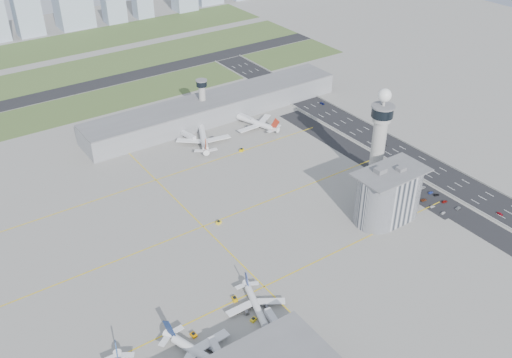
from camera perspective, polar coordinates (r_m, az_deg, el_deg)
ground at (r=323.49m, az=3.54°, el=-4.97°), size 1000.00×1000.00×0.00m
grass_strip_0 at (r=489.19m, az=-14.87°, el=7.58°), size 480.00×50.00×0.08m
grass_strip_1 at (r=555.64m, az=-17.78°, el=10.10°), size 480.00×60.00×0.08m
grass_strip_2 at (r=628.64m, az=-20.24°, el=12.17°), size 480.00×70.00×0.08m
runway at (r=521.67m, az=-16.40°, el=8.91°), size 480.00×22.00×0.10m
highway at (r=394.01m, az=16.90°, el=0.99°), size 28.00×500.00×0.10m
barrier_left at (r=384.00m, az=15.56°, el=0.46°), size 0.60×500.00×1.20m
barrier_right at (r=403.73m, az=18.20°, el=1.64°), size 0.60×500.00×1.20m
landside_road at (r=371.60m, az=15.55°, el=-0.79°), size 18.00×260.00×0.08m
parking_lot at (r=364.22m, az=16.73°, el=-1.73°), size 20.00×44.00×0.10m
taxiway_line_h_0 at (r=286.55m, az=0.82°, el=-10.72°), size 260.00×0.60×0.01m
taxiway_line_h_1 at (r=325.81m, az=-5.31°, el=-4.75°), size 260.00×0.60×0.01m
taxiway_line_h_2 at (r=370.67m, az=-9.97°, el=-0.11°), size 260.00×0.60×0.01m
taxiway_line_v at (r=325.81m, az=-5.31°, el=-4.75°), size 0.60×260.00×0.01m
control_tower at (r=352.23m, az=12.26°, el=4.38°), size 14.00×14.00×64.50m
secondary_tower at (r=436.95m, az=-5.40°, el=8.25°), size 8.60×8.60×31.90m
admin_building at (r=331.94m, az=13.09°, el=-1.55°), size 42.00×24.00×33.50m
terminal_pier at (r=444.34m, az=-4.07°, el=7.19°), size 210.00×32.00×15.80m
airplane_near_b at (r=251.95m, az=-5.55°, el=-16.73°), size 46.69×50.51×11.56m
airplane_near_c at (r=271.59m, az=0.03°, el=-12.27°), size 38.09×41.58×9.69m
airplane_far_a at (r=407.73m, az=-5.31°, el=4.48°), size 54.70×58.05×12.85m
airplane_far_b at (r=428.19m, az=-0.13°, el=5.99°), size 48.22×52.38×12.09m
jet_bridge_near_2 at (r=261.52m, az=2.49°, el=-15.17°), size 5.39×14.31×5.70m
jet_bridge_far_0 at (r=417.74m, az=-7.38°, el=4.51°), size 5.39×14.31×5.70m
jet_bridge_far_1 at (r=439.85m, az=-1.62°, el=6.26°), size 5.39×14.31×5.70m
tug_0 at (r=264.92m, az=-6.26°, el=-15.21°), size 2.52×3.32×1.76m
tug_1 at (r=269.81m, az=-0.26°, el=-13.86°), size 3.33×2.73×1.67m
tug_2 at (r=279.30m, az=-2.15°, el=-11.88°), size 2.87×3.63×1.87m
tug_3 at (r=326.90m, az=-3.75°, el=-4.33°), size 3.71×3.18×1.82m
tug_4 at (r=412.96m, az=-3.95°, el=4.05°), size 3.19×3.45×1.65m
tug_5 at (r=397.53m, az=-1.45°, el=2.95°), size 4.02×3.85×1.93m
car_lot_0 at (r=351.65m, az=18.21°, el=-3.24°), size 3.66×1.86×1.19m
car_lot_1 at (r=355.45m, az=17.24°, el=-2.64°), size 3.43×1.34×1.11m
car_lot_2 at (r=359.89m, az=16.43°, el=-2.02°), size 4.16×2.20×1.11m
car_lot_3 at (r=363.72m, az=15.76°, el=-1.51°), size 4.03×1.91×1.13m
car_lot_4 at (r=366.99m, az=14.95°, el=-1.04°), size 3.46×1.79×1.12m
car_lot_5 at (r=369.52m, az=14.02°, el=-0.63°), size 4.01×1.45×1.32m
car_lot_6 at (r=358.92m, az=19.56°, el=-2.75°), size 4.18×2.22×1.12m
car_lot_7 at (r=362.15m, az=18.34°, el=-2.15°), size 4.10×1.97×1.15m
car_lot_8 at (r=367.02m, az=17.60°, el=-1.50°), size 3.94×2.09×1.28m
car_lot_9 at (r=368.10m, az=17.08°, el=-1.31°), size 3.50×1.31×1.14m
car_lot_10 at (r=371.94m, az=16.38°, el=-0.81°), size 4.10×2.15×1.10m
car_lot_11 at (r=375.03m, az=15.43°, el=-0.34°), size 4.55×2.30×1.26m
car_hw_0 at (r=362.62m, az=23.22°, el=-3.21°), size 1.59×3.71×1.25m
car_hw_1 at (r=415.07m, az=12.88°, el=3.37°), size 1.39×3.46×1.12m
car_hw_2 at (r=469.79m, az=6.63°, el=7.52°), size 2.23×4.66×1.28m
car_hw_4 at (r=504.41m, az=0.98°, el=9.51°), size 1.49×3.60×1.22m
skyline_bldg_10 at (r=691.30m, az=-14.00°, el=16.09°), size 23.01×18.41×27.75m
skyline_bldg_11 at (r=702.29m, az=-11.31°, el=17.13°), size 20.22×16.18×38.97m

